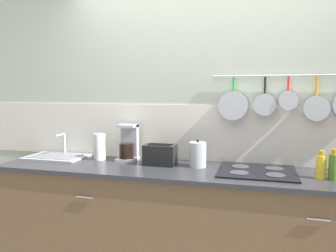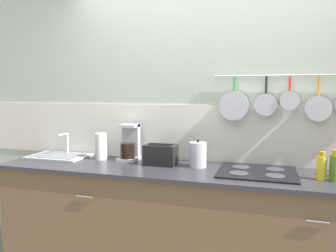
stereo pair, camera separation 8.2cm
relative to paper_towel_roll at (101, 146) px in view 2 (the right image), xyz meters
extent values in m
cube|color=#B2BCA8|center=(0.94, 0.23, 0.26)|extent=(7.20, 0.06, 2.60)
cube|color=silver|center=(0.94, 0.22, 0.13)|extent=(7.20, 0.07, 0.50)
cylinder|color=#B7BABF|center=(1.74, 0.17, 0.63)|extent=(1.46, 0.02, 0.02)
cylinder|color=green|center=(1.18, 0.17, 0.56)|extent=(0.02, 0.02, 0.12)
cylinder|color=#B7BABF|center=(1.18, 0.14, 0.38)|extent=(0.24, 0.06, 0.24)
cylinder|color=black|center=(1.43, 0.17, 0.55)|extent=(0.02, 0.02, 0.14)
cylinder|color=#B7BABF|center=(1.43, 0.14, 0.39)|extent=(0.18, 0.06, 0.18)
cylinder|color=red|center=(1.62, 0.17, 0.56)|extent=(0.02, 0.02, 0.12)
cylinder|color=#B7BABF|center=(1.62, 0.14, 0.43)|extent=(0.15, 0.07, 0.15)
cylinder|color=orange|center=(1.83, 0.17, 0.54)|extent=(0.02, 0.02, 0.16)
cylinder|color=#B7BABF|center=(1.83, 0.15, 0.37)|extent=(0.20, 0.04, 0.20)
cube|color=brown|center=(0.94, -0.15, -0.60)|extent=(3.35, 0.62, 0.89)
cylinder|color=slate|center=(0.10, -0.47, -0.32)|extent=(0.14, 0.01, 0.01)
cylinder|color=slate|center=(1.78, -0.47, -0.32)|extent=(0.14, 0.01, 0.01)
cube|color=#2D2D33|center=(0.94, -0.15, -0.14)|extent=(3.39, 0.66, 0.03)
cube|color=#B7BABF|center=(-0.44, -0.02, -0.11)|extent=(0.55, 0.37, 0.01)
cube|color=slate|center=(-0.44, -0.02, -0.10)|extent=(0.47, 0.29, 0.00)
cylinder|color=#B7BABF|center=(-0.44, 0.12, -0.01)|extent=(0.03, 0.03, 0.22)
cylinder|color=#B7BABF|center=(-0.44, 0.05, 0.09)|extent=(0.02, 0.15, 0.02)
cylinder|color=white|center=(0.00, 0.00, 0.00)|extent=(0.11, 0.11, 0.24)
cube|color=#B7BABF|center=(0.25, 0.04, -0.11)|extent=(0.17, 0.18, 0.02)
cube|color=#B7BABF|center=(0.25, 0.10, 0.04)|extent=(0.16, 0.06, 0.32)
cylinder|color=black|center=(0.25, 0.02, -0.03)|extent=(0.13, 0.13, 0.14)
cube|color=#B7BABF|center=(0.25, 0.06, 0.19)|extent=(0.16, 0.14, 0.02)
cube|color=black|center=(0.59, -0.05, -0.03)|extent=(0.27, 0.17, 0.17)
cube|color=black|center=(0.59, -0.08, 0.05)|extent=(0.20, 0.03, 0.00)
cube|color=black|center=(0.59, -0.02, 0.05)|extent=(0.20, 0.03, 0.00)
cube|color=black|center=(0.45, -0.05, 0.00)|extent=(0.02, 0.02, 0.02)
cylinder|color=#B7BABF|center=(0.91, -0.03, -0.02)|extent=(0.14, 0.14, 0.21)
sphere|color=black|center=(0.91, -0.03, 0.10)|extent=(0.02, 0.02, 0.02)
cube|color=black|center=(1.39, -0.09, -0.11)|extent=(0.58, 0.52, 0.01)
cylinder|color=#38383D|center=(1.26, -0.19, -0.11)|extent=(0.14, 0.14, 0.00)
cylinder|color=#38383D|center=(1.52, -0.19, -0.11)|extent=(0.14, 0.14, 0.00)
cylinder|color=#38383D|center=(1.26, 0.02, -0.11)|extent=(0.14, 0.14, 0.00)
cylinder|color=#38383D|center=(1.52, 0.02, -0.11)|extent=(0.14, 0.14, 0.00)
cylinder|color=yellow|center=(1.83, -0.16, -0.04)|extent=(0.07, 0.07, 0.17)
cylinder|color=#B28C19|center=(1.83, -0.16, 0.06)|extent=(0.04, 0.04, 0.04)
cylinder|color=#4C721E|center=(1.91, -0.18, -0.03)|extent=(0.06, 0.06, 0.18)
cylinder|color=#B28C19|center=(1.91, -0.18, 0.08)|extent=(0.03, 0.03, 0.04)
camera|label=1|loc=(1.38, -2.67, 0.51)|focal=35.00mm
camera|label=2|loc=(1.46, -2.65, 0.51)|focal=35.00mm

